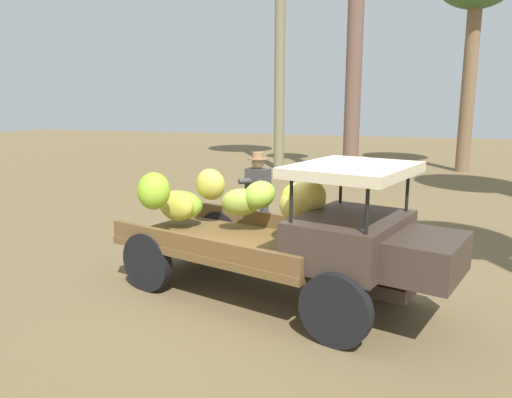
{
  "coord_description": "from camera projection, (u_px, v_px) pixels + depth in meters",
  "views": [
    {
      "loc": [
        1.54,
        -6.27,
        2.58
      ],
      "look_at": [
        -0.4,
        -0.18,
        1.29
      ],
      "focal_mm": 34.73,
      "sensor_mm": 36.0,
      "label": 1
    }
  ],
  "objects": [
    {
      "name": "ground_plane",
      "position": [
        287.0,
        290.0,
        6.82
      ],
      "size": [
        60.0,
        60.0,
        0.0
      ],
      "primitive_type": "plane",
      "color": "brown"
    },
    {
      "name": "truck",
      "position": [
        288.0,
        230.0,
        6.37
      ],
      "size": [
        4.66,
        2.74,
        1.84
      ],
      "rotation": [
        0.0,
        0.0,
        -0.29
      ],
      "color": "#403129",
      "rests_on": "ground"
    },
    {
      "name": "farmer",
      "position": [
        258.0,
        194.0,
        8.62
      ],
      "size": [
        0.54,
        0.5,
        1.69
      ],
      "rotation": [
        0.0,
        0.0,
        -1.83
      ],
      "color": "#3A394B",
      "rests_on": "ground"
    },
    {
      "name": "wooden_crate",
      "position": [
        192.0,
        235.0,
        8.72
      ],
      "size": [
        0.52,
        0.45,
        0.46
      ],
      "primitive_type": "cube",
      "rotation": [
        0.0,
        0.0,
        3.01
      ],
      "color": "olive",
      "rests_on": "ground"
    }
  ]
}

